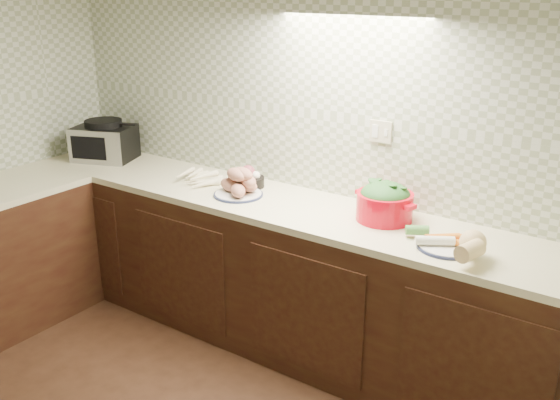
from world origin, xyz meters
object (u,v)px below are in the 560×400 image
Objects in this scene: onion_bowl at (250,179)px; dutch_oven at (385,202)px; parsnip_pile at (205,176)px; toaster_oven at (105,141)px; veg_plate at (458,242)px; sweet_potato_plate at (240,184)px.

dutch_oven reaches higher than onion_bowl.
onion_bowl is at bearing 11.30° from parsnip_pile.
parsnip_pile is 2.04× the size of onion_bowl.
toaster_oven is 1.02× the size of veg_plate.
toaster_oven is 2.14m from dutch_oven.
toaster_oven is 1.36× the size of parsnip_pile.
sweet_potato_plate is 1.75× the size of onion_bowl.
onion_bowl is 0.92m from dutch_oven.
toaster_oven reaches higher than dutch_oven.
veg_plate is at bearing -8.76° from onion_bowl.
sweet_potato_plate is 0.81× the size of dutch_oven.
onion_bowl is 1.40m from veg_plate.
sweet_potato_plate reaches higher than veg_plate.
dutch_oven reaches higher than sweet_potato_plate.
onion_bowl is at bearing -17.12° from toaster_oven.
dutch_oven reaches higher than veg_plate.
toaster_oven is 1.29× the size of dutch_oven.
onion_bowl is (1.21, 0.09, -0.08)m from toaster_oven.
parsnip_pile is 0.95× the size of dutch_oven.
parsnip_pile is 1.17× the size of sweet_potato_plate.
toaster_oven is 1.27m from sweet_potato_plate.
toaster_oven reaches higher than onion_bowl.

